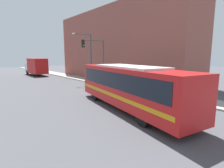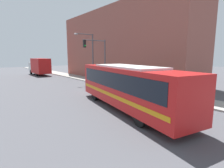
# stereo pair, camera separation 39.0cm
# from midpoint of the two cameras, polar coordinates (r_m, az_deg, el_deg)

# --- Properties ---
(ground_plane) EXTENTS (120.00, 120.00, 0.00)m
(ground_plane) POSITION_cam_midpoint_polar(r_m,az_deg,el_deg) (11.89, 10.01, -9.37)
(ground_plane) COLOR #47474C
(sidewalk) EXTENTS (2.71, 70.00, 0.13)m
(sidewalk) POSITION_cam_midpoint_polar(r_m,az_deg,el_deg) (31.17, -10.74, 2.17)
(sidewalk) COLOR gray
(sidewalk) RESTS_ON ground_plane
(building_facade) EXTENTS (6.00, 25.92, 10.84)m
(building_facade) POSITION_cam_midpoint_polar(r_m,az_deg,el_deg) (28.46, 2.80, 12.48)
(building_facade) COLOR brown
(building_facade) RESTS_ON ground_plane
(city_bus) EXTENTS (4.54, 11.26, 3.08)m
(city_bus) POSITION_cam_midpoint_polar(r_m,az_deg,el_deg) (12.29, 5.96, -0.12)
(city_bus) COLOR red
(city_bus) RESTS_ON ground_plane
(delivery_truck) EXTENTS (2.35, 7.50, 3.28)m
(delivery_truck) POSITION_cam_midpoint_polar(r_m,az_deg,el_deg) (37.66, -22.34, 5.42)
(delivery_truck) COLOR #B21919
(delivery_truck) RESTS_ON ground_plane
(fire_hydrant) EXTENTS (0.24, 0.33, 0.81)m
(fire_hydrant) POSITION_cam_midpoint_polar(r_m,az_deg,el_deg) (17.39, 14.04, -1.80)
(fire_hydrant) COLOR gold
(fire_hydrant) RESTS_ON sidewalk
(traffic_light_pole) EXTENTS (3.28, 0.35, 5.67)m
(traffic_light_pole) POSITION_cam_midpoint_polar(r_m,az_deg,el_deg) (22.41, -4.06, 9.73)
(traffic_light_pole) COLOR #47474C
(traffic_light_pole) RESTS_ON sidewalk
(parking_meter) EXTENTS (0.14, 0.14, 1.22)m
(parking_meter) POSITION_cam_midpoint_polar(r_m,az_deg,el_deg) (22.67, -1.23, 2.05)
(parking_meter) COLOR #47474C
(parking_meter) RESTS_ON sidewalk
(street_lamp) EXTENTS (2.97, 0.28, 6.69)m
(street_lamp) POSITION_cam_midpoint_polar(r_m,az_deg,el_deg) (25.41, -6.67, 10.04)
(street_lamp) COLOR #47474C
(street_lamp) RESTS_ON sidewalk
(pedestrian_near_corner) EXTENTS (0.34, 0.34, 1.73)m
(pedestrian_near_corner) POSITION_cam_midpoint_polar(r_m,az_deg,el_deg) (18.96, 10.23, 0.67)
(pedestrian_near_corner) COLOR #23283D
(pedestrian_near_corner) RESTS_ON sidewalk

